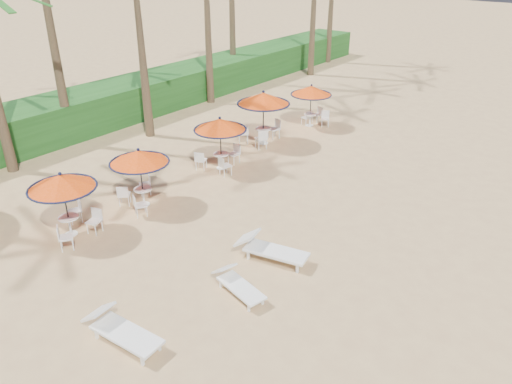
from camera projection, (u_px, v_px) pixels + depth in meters
ground at (174, 307)px, 12.80m from camera, size 160.00×160.00×0.00m
scrub_hedge at (150, 93)px, 27.57m from camera, size 3.00×40.00×1.80m
station_0 at (64, 190)px, 15.27m from camera, size 2.10×2.10×2.19m
station_1 at (139, 164)px, 17.08m from camera, size 2.08×2.08×2.16m
station_2 at (220, 131)px, 19.89m from camera, size 2.14×2.14×2.23m
station_3 at (263, 105)px, 22.36m from camera, size 2.40×2.40×2.51m
station_4 at (312, 95)px, 24.70m from camera, size 2.05×2.05×2.14m
lounger_near at (120, 329)px, 11.58m from camera, size 2.17×0.84×0.76m
lounger_mid at (237, 283)px, 13.23m from camera, size 1.86×0.95×0.64m
lounger_far at (269, 248)px, 14.59m from camera, size 2.30×1.15×0.79m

